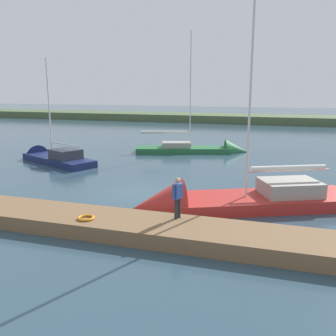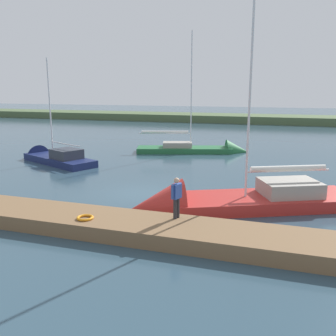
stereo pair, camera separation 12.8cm
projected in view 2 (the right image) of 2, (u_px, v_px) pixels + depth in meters
name	position (u px, v px, depth m)	size (l,w,h in m)	color
ground_plane	(140.00, 194.00, 19.87)	(200.00, 200.00, 0.00)	#2D4756
far_shoreline	(242.00, 122.00, 62.99)	(180.00, 8.00, 2.40)	#4C603D
dock_pier	(91.00, 222.00, 14.95)	(23.77, 2.45, 0.59)	brown
life_ring_buoy	(85.00, 218.00, 14.40)	(0.66, 0.66, 0.10)	orange
sailboat_far_left	(50.00, 160.00, 28.94)	(8.54, 5.42, 8.84)	navy
sailboat_outer_mooring	(203.00, 151.00, 32.98)	(10.09, 4.98, 11.40)	#236638
sailboat_mid_channel	(222.00, 204.00, 17.46)	(11.01, 7.14, 13.81)	#B22823
person_on_dock	(177.00, 195.00, 14.32)	(0.34, 0.60, 1.63)	#28282D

